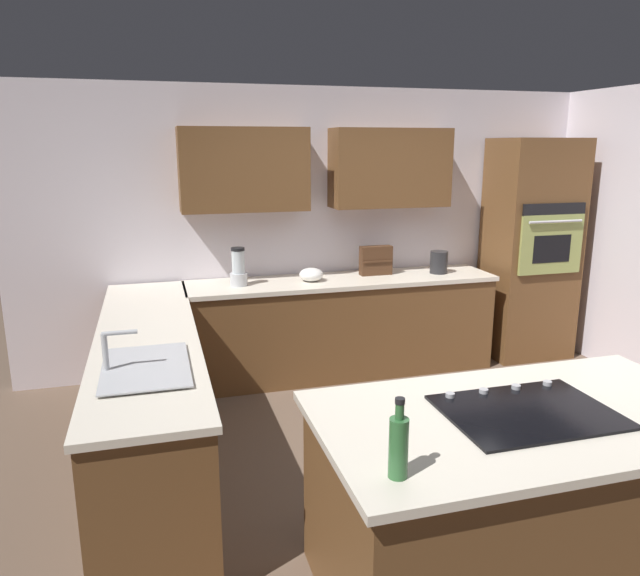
{
  "coord_description": "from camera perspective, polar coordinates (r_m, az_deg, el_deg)",
  "views": [
    {
      "loc": [
        1.73,
        3.31,
        2.09
      ],
      "look_at": [
        0.56,
        -0.86,
        1.04
      ],
      "focal_mm": 33.4,
      "sensor_mm": 36.0,
      "label": 1
    }
  ],
  "objects": [
    {
      "name": "ground_plane",
      "position": [
        4.28,
        10.78,
        -15.89
      ],
      "size": [
        14.0,
        14.0,
        0.0
      ],
      "primitive_type": "plane",
      "color": "brown"
    },
    {
      "name": "wall_back",
      "position": [
        5.64,
        1.51,
        7.05
      ],
      "size": [
        6.0,
        0.44,
        2.6
      ],
      "color": "silver",
      "rests_on": "ground"
    },
    {
      "name": "lower_cabinets_back",
      "position": [
        5.54,
        2.14,
        -3.84
      ],
      "size": [
        2.8,
        0.6,
        0.86
      ],
      "primitive_type": "cube",
      "color": "brown",
      "rests_on": "ground"
    },
    {
      "name": "countertop_back",
      "position": [
        5.42,
        2.18,
        0.7
      ],
      "size": [
        2.84,
        0.64,
        0.04
      ],
      "primitive_type": "cube",
      "color": "silver",
      "rests_on": "lower_cabinets_back"
    },
    {
      "name": "lower_cabinets_side",
      "position": [
        4.2,
        -15.88,
        -10.22
      ],
      "size": [
        0.6,
        2.9,
        0.86
      ],
      "primitive_type": "cube",
      "color": "brown",
      "rests_on": "ground"
    },
    {
      "name": "countertop_side",
      "position": [
        4.04,
        -16.29,
        -4.37
      ],
      "size": [
        0.64,
        2.94,
        0.04
      ],
      "primitive_type": "cube",
      "color": "silver",
      "rests_on": "lower_cabinets_side"
    },
    {
      "name": "island_base",
      "position": [
        3.14,
        18.57,
        -19.1
      ],
      "size": [
        1.86,
        0.98,
        0.86
      ],
      "primitive_type": "cube",
      "color": "brown",
      "rests_on": "ground"
    },
    {
      "name": "island_top",
      "position": [
        2.92,
        19.25,
        -11.62
      ],
      "size": [
        1.94,
        1.06,
        0.04
      ],
      "primitive_type": "cube",
      "color": "silver",
      "rests_on": "island_base"
    },
    {
      "name": "wall_oven",
      "position": [
        6.25,
        19.51,
        3.49
      ],
      "size": [
        0.8,
        0.66,
        2.15
      ],
      "color": "brown",
      "rests_on": "ground"
    },
    {
      "name": "sink_unit",
      "position": [
        3.38,
        -16.5,
        -7.23
      ],
      "size": [
        0.46,
        0.7,
        0.23
      ],
      "color": "#515456",
      "rests_on": "countertop_side"
    },
    {
      "name": "cooktop",
      "position": [
        2.92,
        19.22,
        -11.09
      ],
      "size": [
        0.76,
        0.56,
        0.03
      ],
      "color": "black",
      "rests_on": "island_top"
    },
    {
      "name": "blender",
      "position": [
        5.16,
        -7.83,
        1.78
      ],
      "size": [
        0.15,
        0.15,
        0.33
      ],
      "color": "silver",
      "rests_on": "countertop_back"
    },
    {
      "name": "mixing_bowl",
      "position": [
        5.31,
        -0.84,
        1.3
      ],
      "size": [
        0.22,
        0.22,
        0.12
      ],
      "primitive_type": "ellipsoid",
      "color": "white",
      "rests_on": "countertop_back"
    },
    {
      "name": "spice_rack",
      "position": [
        5.58,
        5.37,
        2.64
      ],
      "size": [
        0.3,
        0.11,
        0.27
      ],
      "color": "#472B19",
      "rests_on": "countertop_back"
    },
    {
      "name": "kettle",
      "position": [
        5.74,
        11.31,
        2.44
      ],
      "size": [
        0.16,
        0.16,
        0.21
      ],
      "primitive_type": "cylinder",
      "color": "#262628",
      "rests_on": "countertop_back"
    },
    {
      "name": "oil_bottle",
      "position": [
        2.25,
        7.53,
        -14.73
      ],
      "size": [
        0.07,
        0.07,
        0.31
      ],
      "color": "#336B38",
      "rests_on": "island_top"
    }
  ]
}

